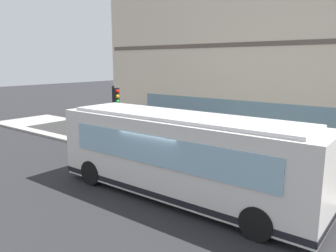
# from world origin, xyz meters

# --- Properties ---
(ground) EXTENTS (120.00, 120.00, 0.00)m
(ground) POSITION_xyz_m (0.00, 0.00, 0.00)
(ground) COLOR #262628
(sidewalk_curb) EXTENTS (4.98, 40.00, 0.15)m
(sidewalk_curb) POSITION_xyz_m (5.09, 0.00, 0.07)
(sidewalk_curb) COLOR #9E9991
(sidewalk_curb) RESTS_ON ground
(building_corner) EXTENTS (6.51, 22.00, 10.54)m
(building_corner) POSITION_xyz_m (10.81, 0.00, 5.26)
(building_corner) COLOR beige
(building_corner) RESTS_ON ground
(city_bus_nearside) EXTENTS (2.69, 10.07, 3.07)m
(city_bus_nearside) POSITION_xyz_m (0.18, -0.50, 1.55)
(city_bus_nearside) COLOR silver
(city_bus_nearside) RESTS_ON ground
(traffic_light_down_block) EXTENTS (0.32, 0.49, 3.46)m
(traffic_light_down_block) POSITION_xyz_m (3.19, 6.12, 2.56)
(traffic_light_down_block) COLOR black
(traffic_light_down_block) RESTS_ON sidewalk_curb
(pedestrian_walking_along_curb) EXTENTS (0.32, 0.32, 1.82)m
(pedestrian_walking_along_curb) POSITION_xyz_m (6.13, 5.89, 1.21)
(pedestrian_walking_along_curb) COLOR #B23338
(pedestrian_walking_along_curb) RESTS_ON sidewalk_curb
(newspaper_vending_box) EXTENTS (0.44, 0.43, 0.90)m
(newspaper_vending_box) POSITION_xyz_m (6.39, 1.83, 0.60)
(newspaper_vending_box) COLOR #197233
(newspaper_vending_box) RESTS_ON sidewalk_curb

